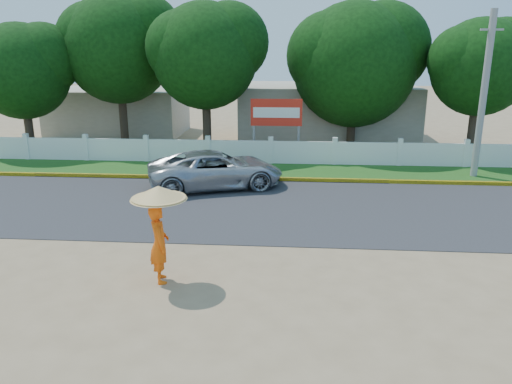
{
  "coord_description": "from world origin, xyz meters",
  "views": [
    {
      "loc": [
        1.06,
        -11.98,
        5.44
      ],
      "look_at": [
        0.0,
        2.0,
        1.3
      ],
      "focal_mm": 35.0,
      "sensor_mm": 36.0,
      "label": 1
    }
  ],
  "objects_px": {
    "utility_pole": "(483,96)",
    "billboard": "(276,116)",
    "monk_with_parasol": "(159,220)",
    "vehicle": "(216,169)"
  },
  "relations": [
    {
      "from": "vehicle",
      "to": "monk_with_parasol",
      "type": "xyz_separation_m",
      "value": [
        -0.04,
        -8.22,
        0.81
      ]
    },
    {
      "from": "vehicle",
      "to": "billboard",
      "type": "distance_m",
      "value": 5.96
    },
    {
      "from": "monk_with_parasol",
      "to": "billboard",
      "type": "height_order",
      "value": "billboard"
    },
    {
      "from": "utility_pole",
      "to": "billboard",
      "type": "distance_m",
      "value": 9.17
    },
    {
      "from": "utility_pole",
      "to": "billboard",
      "type": "xyz_separation_m",
      "value": [
        -8.63,
        2.82,
        -1.28
      ]
    },
    {
      "from": "vehicle",
      "to": "monk_with_parasol",
      "type": "relative_size",
      "value": 2.22
    },
    {
      "from": "monk_with_parasol",
      "to": "billboard",
      "type": "relative_size",
      "value": 0.8
    },
    {
      "from": "utility_pole",
      "to": "billboard",
      "type": "relative_size",
      "value": 2.32
    },
    {
      "from": "utility_pole",
      "to": "monk_with_parasol",
      "type": "bearing_deg",
      "value": -135.21
    },
    {
      "from": "utility_pole",
      "to": "vehicle",
      "type": "bearing_deg",
      "value": -166.73
    }
  ]
}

